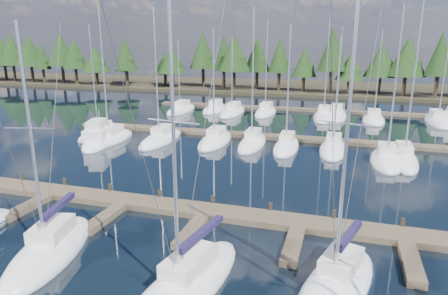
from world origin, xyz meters
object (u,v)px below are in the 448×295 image
(motor_yacht_left, at_px, (99,139))
(front_sailboat_3, at_px, (185,286))
(front_sailboat_2, at_px, (50,250))
(main_dock, at_px, (205,215))
(front_sailboat_4, at_px, (337,284))

(motor_yacht_left, bearing_deg, front_sailboat_3, -48.88)
(front_sailboat_2, xyz_separation_m, motor_yacht_left, (-11.40, 21.49, 0.21))
(main_dock, height_order, motor_yacht_left, motor_yacht_left)
(front_sailboat_2, distance_m, motor_yacht_left, 24.33)
(front_sailboat_4, relative_size, motor_yacht_left, 1.55)
(front_sailboat_4, height_order, motor_yacht_left, front_sailboat_4)
(front_sailboat_2, bearing_deg, motor_yacht_left, 117.94)
(front_sailboat_3, height_order, front_sailboat_4, front_sailboat_3)
(front_sailboat_2, bearing_deg, front_sailboat_4, 4.83)
(main_dock, distance_m, motor_yacht_left, 23.12)
(front_sailboat_4, bearing_deg, motor_yacht_left, 142.35)
(main_dock, bearing_deg, front_sailboat_3, -76.99)
(main_dock, xyz_separation_m, front_sailboat_4, (8.44, -5.48, 0.09))
(front_sailboat_3, bearing_deg, front_sailboat_4, 17.94)
(front_sailboat_2, distance_m, front_sailboat_4, 14.88)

